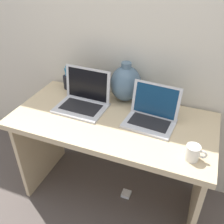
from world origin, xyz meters
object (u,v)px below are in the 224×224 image
object	(u,v)px
power_brick	(126,194)
pen_cup	(68,82)
coffee_mug	(193,153)
laptop_left	(84,97)
laptop_right	(152,113)
green_vase	(126,83)

from	to	relation	value
power_brick	pen_cup	bearing A→B (deg)	158.33
coffee_mug	laptop_left	bearing A→B (deg)	160.66
pen_cup	coffee_mug	bearing A→B (deg)	-24.19
laptop_left	laptop_right	size ratio (longest dim) A/B	1.06
laptop_left	power_brick	xyz separation A→B (m)	(0.35, -0.05, -0.81)
laptop_right	coffee_mug	distance (m)	0.38
laptop_right	power_brick	distance (m)	0.81
laptop_left	pen_cup	bearing A→B (deg)	142.36
laptop_right	pen_cup	bearing A→B (deg)	165.18
green_vase	pen_cup	size ratio (longest dim) A/B	1.58
pen_cup	laptop_left	bearing A→B (deg)	-37.64
green_vase	power_brick	world-z (taller)	green_vase
pen_cup	laptop_right	bearing A→B (deg)	-14.82
laptop_left	green_vase	xyz separation A→B (m)	(0.24, 0.18, 0.06)
laptop_left	pen_cup	xyz separation A→B (m)	(-0.23, 0.18, -0.01)
green_vase	coffee_mug	bearing A→B (deg)	-40.68
laptop_left	pen_cup	world-z (taller)	laptop_left
laptop_left	coffee_mug	size ratio (longest dim) A/B	3.08
laptop_right	power_brick	bearing A→B (deg)	-161.94
green_vase	power_brick	xyz separation A→B (m)	(0.11, -0.24, -0.87)
laptop_left	laptop_right	bearing A→B (deg)	-1.12
green_vase	power_brick	bearing A→B (deg)	-64.50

